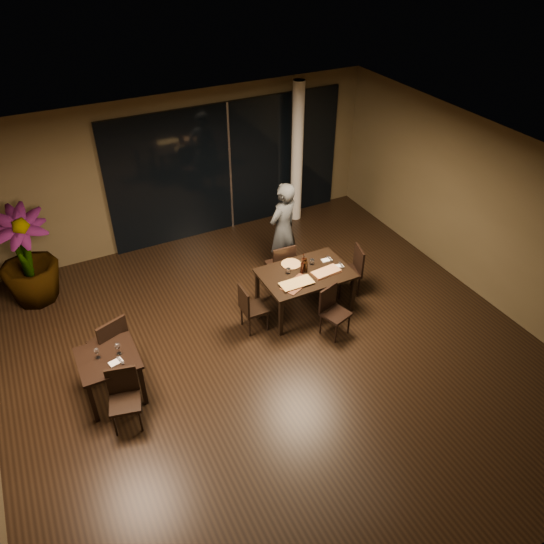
{
  "coord_description": "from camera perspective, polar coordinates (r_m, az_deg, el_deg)",
  "views": [
    {
      "loc": [
        -2.74,
        -5.35,
        5.9
      ],
      "look_at": [
        0.32,
        0.69,
        1.05
      ],
      "focal_mm": 35.0,
      "sensor_mm": 36.0,
      "label": 1
    }
  ],
  "objects": [
    {
      "name": "chair_main_far",
      "position": [
        9.45,
        1.05,
        0.87
      ],
      "size": [
        0.45,
        0.45,
        0.92
      ],
      "rotation": [
        0.0,
        0.0,
        3.08
      ],
      "color": "black",
      "rests_on": "ground"
    },
    {
      "name": "ceiling",
      "position": [
        6.66,
        0.25,
        10.01
      ],
      "size": [
        8.0,
        8.0,
        0.04
      ],
      "primitive_type": "cube",
      "color": "silver",
      "rests_on": "wall_back"
    },
    {
      "name": "ground",
      "position": [
        8.42,
        0.2,
        -8.87
      ],
      "size": [
        8.0,
        8.0,
        0.0
      ],
      "primitive_type": "plane",
      "color": "black",
      "rests_on": "ground"
    },
    {
      "name": "column",
      "position": [
        11.26,
        2.71,
        12.57
      ],
      "size": [
        0.24,
        0.24,
        3.0
      ],
      "primitive_type": "cylinder",
      "color": "silver",
      "rests_on": "ground"
    },
    {
      "name": "tumbler_right",
      "position": [
        9.03,
        4.31,
        1.1
      ],
      "size": [
        0.08,
        0.08,
        0.09
      ],
      "primitive_type": "cylinder",
      "color": "white",
      "rests_on": "main_table"
    },
    {
      "name": "side_napkin",
      "position": [
        7.53,
        -16.46,
        -9.29
      ],
      "size": [
        0.2,
        0.15,
        0.01
      ],
      "primitive_type": "cube",
      "rotation": [
        0.0,
        0.0,
        0.23
      ],
      "color": "silver",
      "rests_on": "side_table"
    },
    {
      "name": "chair_side_far",
      "position": [
        8.15,
        -16.95,
        -7.18
      ],
      "size": [
        0.6,
        0.6,
        1.01
      ],
      "rotation": [
        0.0,
        0.0,
        3.49
      ],
      "color": "black",
      "rests_on": "ground"
    },
    {
      "name": "wine_glass_b",
      "position": [
        7.6,
        -16.23,
        -7.93
      ],
      "size": [
        0.08,
        0.08,
        0.18
      ],
      "primitive_type": null,
      "color": "white",
      "rests_on": "side_table"
    },
    {
      "name": "bottle_b",
      "position": [
        8.79,
        3.67,
        0.75
      ],
      "size": [
        0.06,
        0.06,
        0.27
      ],
      "primitive_type": null,
      "color": "black",
      "rests_on": "main_table"
    },
    {
      "name": "potted_plant",
      "position": [
        9.89,
        -24.99,
        1.42
      ],
      "size": [
        1.02,
        1.02,
        1.75
      ],
      "primitive_type": "imported",
      "rotation": [
        0.0,
        0.0,
        0.07
      ],
      "color": "#1F511B",
      "rests_on": "ground"
    },
    {
      "name": "diner",
      "position": [
        9.64,
        1.19,
        4.55
      ],
      "size": [
        0.74,
        0.62,
        1.85
      ],
      "primitive_type": "imported",
      "rotation": [
        0.0,
        0.0,
        3.53
      ],
      "color": "#2C2F31",
      "rests_on": "ground"
    },
    {
      "name": "oblong_pizza_right",
      "position": [
        8.85,
        5.84,
        0.04
      ],
      "size": [
        0.48,
        0.25,
        0.02
      ],
      "primitive_type": null,
      "rotation": [
        0.0,
        0.0,
        0.09
      ],
      "color": "maroon",
      "rests_on": "pizza_board_right"
    },
    {
      "name": "wine_glass_a",
      "position": [
        7.63,
        -18.29,
        -8.3
      ],
      "size": [
        0.07,
        0.07,
        0.16
      ],
      "primitive_type": null,
      "color": "white",
      "rests_on": "side_table"
    },
    {
      "name": "oblong_pizza_left",
      "position": [
        8.56,
        2.67,
        -1.22
      ],
      "size": [
        0.53,
        0.24,
        0.02
      ],
      "primitive_type": null,
      "rotation": [
        0.0,
        0.0,
        0.0
      ],
      "color": "maroon",
      "rests_on": "pizza_board_left"
    },
    {
      "name": "chair_main_right",
      "position": [
        9.45,
        8.6,
        0.41
      ],
      "size": [
        0.52,
        0.52,
        0.92
      ],
      "rotation": [
        0.0,
        0.0,
        -1.83
      ],
      "color": "black",
      "rests_on": "ground"
    },
    {
      "name": "napkin_near",
      "position": [
        9.04,
        7.13,
        0.62
      ],
      "size": [
        0.2,
        0.14,
        0.01
      ],
      "primitive_type": "cube",
      "rotation": [
        0.0,
        0.0,
        -0.21
      ],
      "color": "white",
      "rests_on": "main_table"
    },
    {
      "name": "pizza_board_right",
      "position": [
        8.86,
        5.83,
        -0.05
      ],
      "size": [
        0.51,
        0.28,
        0.01
      ],
      "primitive_type": "cube",
      "rotation": [
        0.0,
        0.0,
        0.08
      ],
      "color": "#4D2918",
      "rests_on": "main_table"
    },
    {
      "name": "chair_main_near",
      "position": [
        8.57,
        6.49,
        -3.91
      ],
      "size": [
        0.5,
        0.5,
        0.85
      ],
      "rotation": [
        0.0,
        0.0,
        0.31
      ],
      "color": "black",
      "rests_on": "ground"
    },
    {
      "name": "napkin_far",
      "position": [
        9.17,
        5.9,
        1.3
      ],
      "size": [
        0.19,
        0.11,
        0.01
      ],
      "primitive_type": "cube",
      "rotation": [
        0.0,
        0.0,
        -0.06
      ],
      "color": "white",
      "rests_on": "main_table"
    },
    {
      "name": "window_panel",
      "position": [
        11.01,
        -4.61,
        11.1
      ],
      "size": [
        5.0,
        0.06,
        2.7
      ],
      "primitive_type": "cube",
      "color": "black",
      "rests_on": "ground"
    },
    {
      "name": "chair_main_left",
      "position": [
        8.57,
        -2.39,
        -3.71
      ],
      "size": [
        0.4,
        0.4,
        0.85
      ],
      "rotation": [
        0.0,
        0.0,
        1.56
      ],
      "color": "black",
      "rests_on": "ground"
    },
    {
      "name": "wall_right",
      "position": [
        9.7,
        22.18,
        5.85
      ],
      "size": [
        0.1,
        8.0,
        3.0
      ],
      "primitive_type": "cube",
      "color": "#483E26",
      "rests_on": "ground"
    },
    {
      "name": "pizza_board_left",
      "position": [
        8.57,
        2.66,
        -1.31
      ],
      "size": [
        0.61,
        0.48,
        0.01
      ],
      "primitive_type": "cube",
      "rotation": [
        0.0,
        0.0,
        0.43
      ],
      "color": "#4A2718",
      "rests_on": "main_table"
    },
    {
      "name": "bottle_a",
      "position": [
        8.75,
        3.26,
        0.59
      ],
      "size": [
        0.06,
        0.06,
        0.26
      ],
      "primitive_type": null,
      "color": "black",
      "rests_on": "main_table"
    },
    {
      "name": "side_table",
      "position": [
        7.73,
        -17.13,
        -9.43
      ],
      "size": [
        0.8,
        0.8,
        0.75
      ],
      "color": "black",
      "rests_on": "ground"
    },
    {
      "name": "tumbler_left",
      "position": [
        8.79,
        1.76,
        0.13
      ],
      "size": [
        0.08,
        0.08,
        0.09
      ],
      "primitive_type": "cylinder",
      "color": "white",
      "rests_on": "main_table"
    },
    {
      "name": "wall_front",
      "position": [
        5.34,
        22.43,
        -24.1
      ],
      "size": [
        8.0,
        0.1,
        3.0
      ],
      "primitive_type": "cube",
      "color": "#483E26",
      "rests_on": "ground"
    },
    {
      "name": "wall_back",
      "position": [
        10.73,
        -9.85,
        10.88
      ],
      "size": [
        8.0,
        0.1,
        3.0
      ],
      "primitive_type": "cube",
      "color": "#483E26",
      "rests_on": "ground"
    },
    {
      "name": "round_pizza",
      "position": [
        9.02,
        2.06,
        0.85
      ],
      "size": [
        0.33,
        0.33,
        0.01
      ],
      "primitive_type": "cylinder",
      "color": "red",
      "rests_on": "main_table"
    },
    {
      "name": "main_table",
      "position": [
        8.89,
        3.61,
        -0.45
      ],
      "size": [
        1.5,
        1.0,
        0.75
      ],
      "color": "black",
      "rests_on": "ground"
    },
    {
      "name": "bottle_c",
      "position": [
        8.81,
        3.41,
        1.05
      ],
      "size": [
        0.07,
        0.07,
        0.32
      ],
      "primitive_type": null,
      "color": "black",
      "rests_on": "main_table"
    },
    {
      "name": "chair_side_near",
      "position": [
        7.47,
        -15.62,
        -12.58
      ],
      "size": [
        0.49,
        0.49,
        0.88
      ],
      "rotation": [
        0.0,
        0.0,
        -0.24
      ],
      "color": "black",
      "rests_on": "ground"
    }
  ]
}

